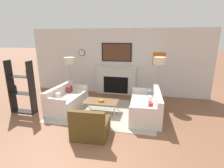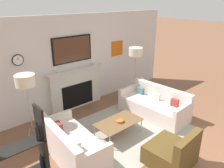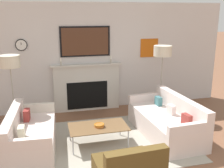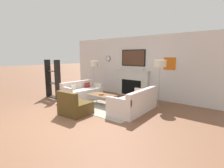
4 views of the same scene
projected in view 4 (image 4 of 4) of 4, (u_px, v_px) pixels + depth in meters
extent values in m
plane|color=brown|center=(49.00, 122.00, 4.95)|extent=(60.00, 60.00, 0.00)
cube|color=silver|center=(134.00, 67.00, 8.03)|extent=(7.47, 0.07, 2.70)
cube|color=beige|center=(132.00, 84.00, 8.06)|extent=(1.66, 0.16, 1.16)
cube|color=black|center=(131.00, 87.00, 8.03)|extent=(1.03, 0.01, 0.70)
cube|color=beige|center=(132.00, 71.00, 7.95)|extent=(1.78, 0.22, 0.04)
cylinder|color=#B2AD9E|center=(121.00, 68.00, 8.31)|extent=(0.04, 0.04, 0.10)
cylinder|color=white|center=(121.00, 66.00, 8.30)|extent=(0.03, 0.03, 0.09)
cylinder|color=#B2AD9E|center=(144.00, 70.00, 7.52)|extent=(0.04, 0.04, 0.10)
cylinder|color=white|center=(144.00, 68.00, 7.51)|extent=(0.03, 0.03, 0.09)
cube|color=black|center=(133.00, 58.00, 7.93)|extent=(1.24, 0.04, 0.74)
cube|color=#4C2D1E|center=(133.00, 58.00, 7.91)|extent=(1.15, 0.01, 0.67)
cylinder|color=black|center=(108.00, 59.00, 8.88)|extent=(0.27, 0.02, 0.27)
cylinder|color=silver|center=(108.00, 59.00, 8.87)|extent=(0.24, 0.00, 0.24)
cube|color=black|center=(108.00, 58.00, 8.87)|extent=(0.01, 0.00, 0.06)
cube|color=#C95A11|center=(170.00, 64.00, 6.89)|extent=(0.48, 0.02, 0.48)
cube|color=#9D9788|center=(105.00, 104.00, 6.73)|extent=(3.29, 2.34, 0.01)
cube|color=beige|center=(82.00, 94.00, 7.51)|extent=(0.88, 1.73, 0.45)
cube|color=beige|center=(78.00, 85.00, 7.66)|extent=(0.26, 1.70, 0.31)
cube|color=beige|center=(96.00, 85.00, 8.03)|extent=(0.78, 0.15, 0.18)
cube|color=beige|center=(66.00, 89.00, 6.88)|extent=(0.78, 0.15, 0.18)
cube|color=maroon|center=(87.00, 85.00, 7.80)|extent=(0.12, 0.22, 0.22)
cube|color=beige|center=(73.00, 87.00, 7.27)|extent=(0.10, 0.20, 0.20)
cube|color=beige|center=(133.00, 105.00, 5.88)|extent=(0.97, 1.93, 0.45)
cube|color=beige|center=(143.00, 95.00, 5.60)|extent=(0.26, 1.89, 0.34)
cube|color=beige|center=(118.00, 101.00, 5.12)|extent=(0.88, 0.15, 0.18)
cube|color=beige|center=(145.00, 91.00, 6.53)|extent=(0.88, 0.15, 0.18)
cube|color=maroon|center=(128.00, 99.00, 5.30)|extent=(0.13, 0.21, 0.20)
cube|color=beige|center=(137.00, 96.00, 5.75)|extent=(0.13, 0.20, 0.19)
cube|color=#3C6E74|center=(145.00, 93.00, 6.19)|extent=(0.10, 0.19, 0.19)
cube|color=#503B1A|center=(76.00, 108.00, 5.59)|extent=(0.89, 0.87, 0.39)
cube|color=#503B1A|center=(67.00, 98.00, 5.26)|extent=(0.85, 0.19, 0.39)
cube|color=brown|center=(101.00, 95.00, 6.67)|extent=(1.09, 0.63, 0.02)
cylinder|color=#B7B7BC|center=(87.00, 99.00, 6.82)|extent=(0.02, 0.02, 0.37)
cylinder|color=#B7B7BC|center=(107.00, 103.00, 6.18)|extent=(0.02, 0.02, 0.37)
cylinder|color=#B7B7BC|center=(97.00, 97.00, 7.23)|extent=(0.02, 0.02, 0.37)
cylinder|color=#B7B7BC|center=(116.00, 100.00, 6.59)|extent=(0.02, 0.02, 0.37)
cylinder|color=#B96023|center=(101.00, 94.00, 6.64)|extent=(0.18, 0.18, 0.05)
torus|color=#AD6917|center=(101.00, 94.00, 6.64)|extent=(0.19, 0.19, 0.02)
cylinder|color=#9E998E|center=(96.00, 91.00, 8.57)|extent=(0.09, 0.23, 0.26)
cylinder|color=#9E998E|center=(94.00, 91.00, 8.72)|extent=(0.17, 0.19, 0.26)
cylinder|color=#9E998E|center=(92.00, 91.00, 8.55)|extent=(0.23, 0.07, 0.26)
cylinder|color=#9E998E|center=(94.00, 78.00, 8.50)|extent=(0.02, 0.02, 1.11)
cylinder|color=beige|center=(94.00, 64.00, 8.39)|extent=(0.42, 0.42, 0.25)
cylinder|color=#9E998E|center=(162.00, 103.00, 6.43)|extent=(0.09, 0.23, 0.27)
cylinder|color=#9E998E|center=(157.00, 102.00, 6.58)|extent=(0.17, 0.19, 0.27)
cylinder|color=#9E998E|center=(157.00, 103.00, 6.41)|extent=(0.23, 0.07, 0.27)
cylinder|color=#9E998E|center=(159.00, 83.00, 6.36)|extent=(0.02, 0.02, 1.19)
cylinder|color=beige|center=(160.00, 63.00, 6.24)|extent=(0.42, 0.42, 0.25)
cube|color=black|center=(48.00, 78.00, 7.96)|extent=(0.04, 0.28, 1.68)
cube|color=black|center=(58.00, 80.00, 7.48)|extent=(0.04, 0.28, 1.68)
cube|color=black|center=(54.00, 97.00, 7.85)|extent=(0.80, 0.28, 0.02)
cube|color=black|center=(53.00, 83.00, 7.75)|extent=(0.80, 0.28, 0.01)
cube|color=black|center=(52.00, 71.00, 7.66)|extent=(0.80, 0.28, 0.02)
cylinder|color=black|center=(57.00, 81.00, 7.53)|extent=(0.06, 0.06, 0.21)
cylinder|color=black|center=(57.00, 78.00, 7.51)|extent=(0.03, 0.03, 0.05)
cylinder|color=black|center=(55.00, 69.00, 7.40)|extent=(0.07, 0.07, 0.24)
cylinder|color=black|center=(55.00, 65.00, 7.38)|extent=(0.03, 0.03, 0.06)
cylinder|color=black|center=(50.00, 80.00, 7.85)|extent=(0.06, 0.06, 0.21)
cylinder|color=black|center=(50.00, 77.00, 7.83)|extent=(0.03, 0.03, 0.05)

